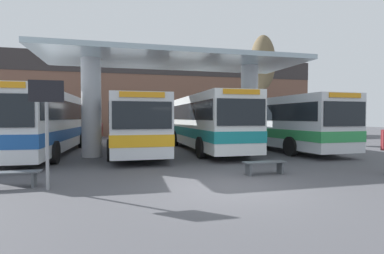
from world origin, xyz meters
TOP-DOWN VIEW (x-y plane):
  - ground_plane at (0.00, 0.00)m, footprint 100.00×100.00m
  - townhouse_backdrop at (0.00, 24.91)m, footprint 40.00×0.58m
  - station_canopy at (0.00, 8.06)m, footprint 13.70×5.39m
  - transit_bus_left_bay at (-6.78, 9.78)m, footprint 3.13×12.28m
  - transit_bus_center_bay at (-2.18, 9.94)m, footprint 2.87×12.15m
  - transit_bus_right_bay at (2.11, 9.72)m, footprint 2.74×11.54m
  - transit_bus_far_right_bay at (6.76, 9.57)m, footprint 3.15×12.06m
  - waiting_bench_near_pillar at (1.90, 1.59)m, footprint 1.53×0.44m
  - waiting_bench_mid_platform at (-6.25, 1.59)m, footprint 1.98×0.44m
  - info_sign_platform at (-4.99, 1.05)m, footprint 0.90×0.09m
  - poplar_tree_behind_left at (8.37, 14.18)m, footprint 2.00×2.00m
  - parked_car_street at (-6.69, 22.12)m, footprint 4.56×2.25m

SIDE VIEW (x-z plane):
  - ground_plane at x=0.00m, z-range 0.00..0.00m
  - waiting_bench_near_pillar at x=1.90m, z-range 0.11..0.57m
  - waiting_bench_mid_platform at x=-6.25m, z-range 0.12..0.58m
  - parked_car_street at x=-6.69m, z-range -0.03..2.09m
  - transit_bus_center_bay at x=-2.18m, z-range 0.19..3.23m
  - transit_bus_far_right_bay at x=6.76m, z-range 0.19..3.35m
  - transit_bus_right_bay at x=2.11m, z-range 0.20..3.44m
  - transit_bus_left_bay at x=-6.78m, z-range 0.19..3.47m
  - info_sign_platform at x=-4.99m, z-range 0.64..3.67m
  - station_canopy at x=0.00m, z-range 1.58..6.82m
  - townhouse_backdrop at x=0.00m, z-range 0.72..9.48m
  - poplar_tree_behind_left at x=8.37m, z-range 2.02..10.65m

